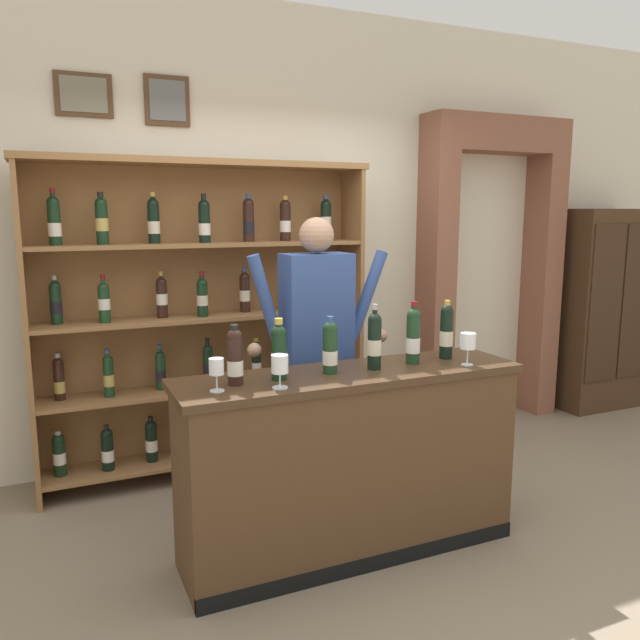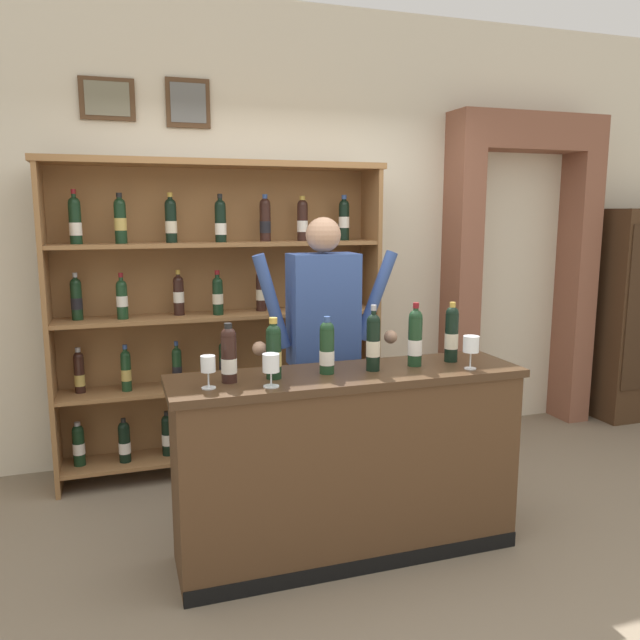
# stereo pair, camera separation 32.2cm
# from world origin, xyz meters

# --- Properties ---
(ground_plane) EXTENTS (14.00, 14.00, 0.02)m
(ground_plane) POSITION_xyz_m (0.00, 0.00, -0.01)
(ground_plane) COLOR #7A6B56
(back_wall) EXTENTS (12.00, 0.19, 3.21)m
(back_wall) POSITION_xyz_m (-0.00, 1.69, 1.60)
(back_wall) COLOR beige
(back_wall) RESTS_ON ground
(wine_shelf) EXTENTS (2.22, 0.36, 2.09)m
(wine_shelf) POSITION_xyz_m (-0.40, 1.33, 1.10)
(wine_shelf) COLOR olive
(wine_shelf) RESTS_ON ground
(archway_doorway) EXTENTS (1.30, 0.45, 2.52)m
(archway_doorway) POSITION_xyz_m (2.07, 1.55, 1.39)
(archway_doorway) COLOR brown
(archway_doorway) RESTS_ON ground
(side_cabinet) EXTENTS (0.80, 0.45, 1.79)m
(side_cabinet) POSITION_xyz_m (3.23, 1.35, 0.90)
(side_cabinet) COLOR #422B19
(side_cabinet) RESTS_ON ground
(tasting_counter) EXTENTS (1.79, 0.48, 0.97)m
(tasting_counter) POSITION_xyz_m (0.03, -0.00, 0.48)
(tasting_counter) COLOR #4C331E
(tasting_counter) RESTS_ON ground
(shopkeeper) EXTENTS (0.89, 0.22, 1.73)m
(shopkeeper) POSITION_xyz_m (0.07, 0.53, 1.07)
(shopkeeper) COLOR #2D3347
(shopkeeper) RESTS_ON ground
(tasting_bottle_riserva) EXTENTS (0.07, 0.07, 0.28)m
(tasting_bottle_riserva) POSITION_xyz_m (-0.57, 0.00, 1.10)
(tasting_bottle_riserva) COLOR black
(tasting_bottle_riserva) RESTS_ON tasting_counter
(tasting_bottle_chianti) EXTENTS (0.08, 0.08, 0.30)m
(tasting_bottle_chianti) POSITION_xyz_m (-0.36, -0.00, 1.11)
(tasting_bottle_chianti) COLOR black
(tasting_bottle_chianti) RESTS_ON tasting_counter
(tasting_bottle_rosso) EXTENTS (0.07, 0.07, 0.29)m
(tasting_bottle_rosso) POSITION_xyz_m (-0.08, 0.01, 1.10)
(tasting_bottle_rosso) COLOR #19381E
(tasting_bottle_rosso) RESTS_ON tasting_counter
(tasting_bottle_brunello) EXTENTS (0.07, 0.07, 0.34)m
(tasting_bottle_brunello) POSITION_xyz_m (0.16, -0.01, 1.12)
(tasting_bottle_brunello) COLOR black
(tasting_bottle_brunello) RESTS_ON tasting_counter
(tasting_bottle_super_tuscan) EXTENTS (0.07, 0.07, 0.33)m
(tasting_bottle_super_tuscan) POSITION_xyz_m (0.40, 0.02, 1.12)
(tasting_bottle_super_tuscan) COLOR #19381E
(tasting_bottle_super_tuscan) RESTS_ON tasting_counter
(tasting_bottle_vin_santo) EXTENTS (0.07, 0.07, 0.32)m
(tasting_bottle_vin_santo) POSITION_xyz_m (0.63, 0.05, 1.12)
(tasting_bottle_vin_santo) COLOR black
(tasting_bottle_vin_santo) RESTS_ON tasting_counter
(wine_glass_left) EXTENTS (0.08, 0.08, 0.16)m
(wine_glass_left) POSITION_xyz_m (-0.40, -0.14, 1.07)
(wine_glass_left) COLOR silver
(wine_glass_left) RESTS_ON tasting_counter
(wine_glass_center) EXTENTS (0.07, 0.07, 0.15)m
(wine_glass_center) POSITION_xyz_m (-0.68, -0.08, 1.07)
(wine_glass_center) COLOR silver
(wine_glass_center) RESTS_ON tasting_counter
(wine_glass_right) EXTENTS (0.08, 0.08, 0.17)m
(wine_glass_right) POSITION_xyz_m (0.64, -0.13, 1.10)
(wine_glass_right) COLOR silver
(wine_glass_right) RESTS_ON tasting_counter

